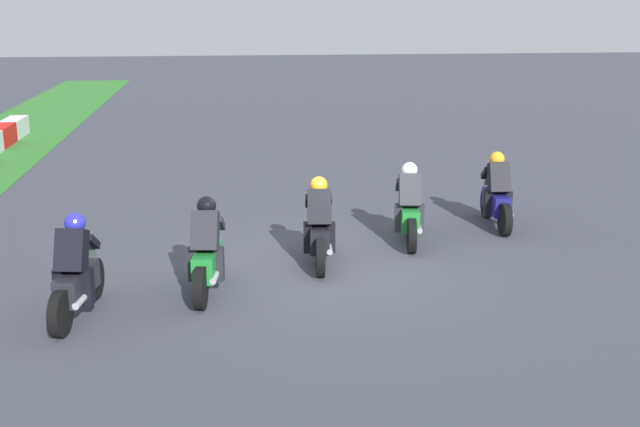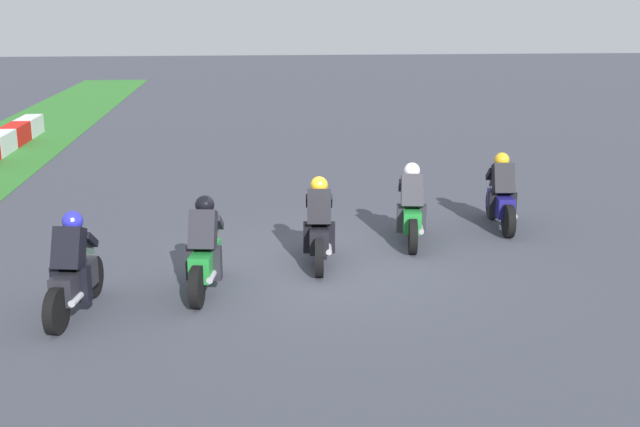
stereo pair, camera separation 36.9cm
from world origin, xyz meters
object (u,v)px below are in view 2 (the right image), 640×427
rider_lane_b (411,210)px  rider_lane_a (501,197)px  rider_lane_d (205,253)px  rider_lane_e (74,273)px  rider_lane_c (319,229)px

rider_lane_b → rider_lane_a: bearing=-58.3°
rider_lane_d → rider_lane_e: bearing=120.7°
rider_lane_a → rider_lane_d: size_ratio=1.00×
rider_lane_c → rider_lane_e: same height
rider_lane_a → rider_lane_b: 2.18m
rider_lane_c → rider_lane_d: size_ratio=1.00×
rider_lane_a → rider_lane_b: (-0.84, 2.01, 0.00)m
rider_lane_e → rider_lane_a: bearing=-53.5°
rider_lane_e → rider_lane_d: bearing=-58.0°
rider_lane_a → rider_lane_e: bearing=122.0°
rider_lane_b → rider_lane_d: same height
rider_lane_c → rider_lane_d: same height
rider_lane_a → rider_lane_e: same height
rider_lane_d → rider_lane_a: bearing=-53.5°
rider_lane_d → rider_lane_e: same height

